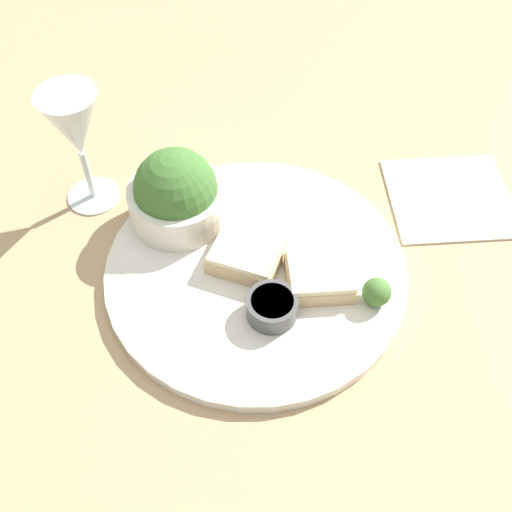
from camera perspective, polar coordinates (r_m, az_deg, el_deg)
name	(u,v)px	position (r m, az deg, el deg)	size (l,w,h in m)	color
ground_plane	(256,274)	(0.74, 0.00, -1.62)	(4.00, 4.00, 0.00)	tan
dinner_plate	(256,271)	(0.74, 0.00, -1.30)	(0.34, 0.34, 0.01)	silver
salad_bowl	(176,195)	(0.76, -7.08, 5.43)	(0.12, 0.12, 0.10)	silver
sauce_ramekin	(272,306)	(0.68, 1.44, -4.49)	(0.06, 0.06, 0.03)	#4C4C4C
cheese_toast_near	(247,254)	(0.73, -0.82, 0.18)	(0.10, 0.09, 0.03)	#D1B27F
cheese_toast_far	(320,276)	(0.71, 5.74, -1.75)	(0.08, 0.07, 0.03)	#D1B27F
wine_glass	(75,129)	(0.77, -15.80, 10.79)	(0.07, 0.07, 0.16)	silver
garnish	(377,292)	(0.70, 10.68, -3.16)	(0.03, 0.03, 0.03)	#477533
napkin	(450,197)	(0.85, 16.86, 5.04)	(0.16, 0.15, 0.01)	beige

